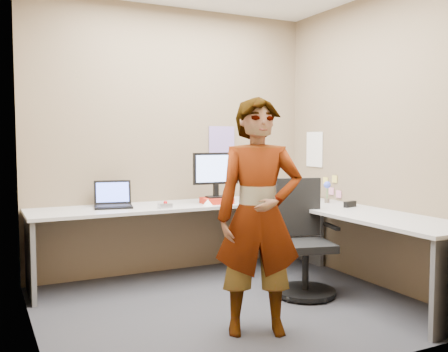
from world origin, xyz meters
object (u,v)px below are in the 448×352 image
office_chair (303,248)px  person (259,216)px  monitor (216,171)px  desk (254,224)px

office_chair → person: (-0.79, -0.58, 0.42)m
office_chair → person: bearing=-129.2°
monitor → office_chair: bearing=-58.7°
desk → office_chair: size_ratio=2.99×
desk → office_chair: bearing=-53.1°
desk → monitor: 0.69m
desk → office_chair: (0.28, -0.38, -0.18)m
person → office_chair: bearing=58.3°
office_chair → person: 1.07m
monitor → office_chair: (0.44, -0.86, -0.64)m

